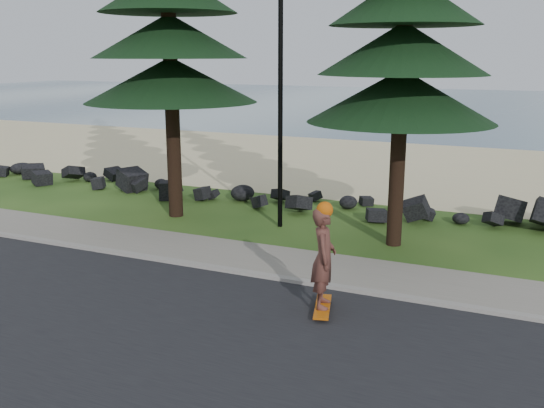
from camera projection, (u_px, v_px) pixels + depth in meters
name	position (u px, v px, depth m)	size (l,w,h in m)	color
ground	(230.00, 258.00, 15.22)	(160.00, 160.00, 0.00)	#244515
road	(118.00, 331.00, 11.22)	(160.00, 7.00, 0.02)	black
kerb	(213.00, 268.00, 14.41)	(160.00, 0.20, 0.10)	gray
sidewalk	(234.00, 255.00, 15.39)	(160.00, 2.00, 0.08)	gray
beach_sand	(375.00, 165.00, 28.10)	(160.00, 15.00, 0.01)	beige
ocean	(467.00, 105.00, 60.52)	(160.00, 58.00, 0.01)	#3D5F75
seawall_boulders	(308.00, 208.00, 20.19)	(60.00, 2.40, 1.10)	black
lamp_post	(280.00, 85.00, 17.06)	(0.25, 0.14, 8.14)	black
skateboarder	(324.00, 258.00, 11.80)	(0.66, 1.24, 2.24)	#BC560B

